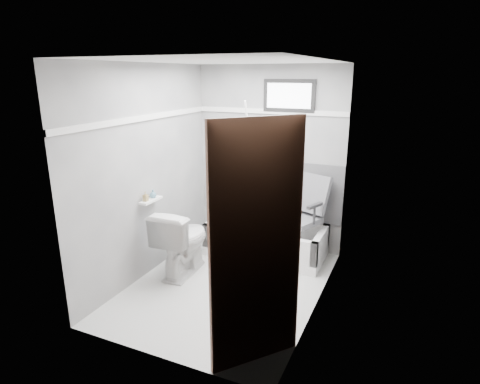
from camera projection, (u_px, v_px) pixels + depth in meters
The scene contains 19 objects.
floor at pixel (227, 285), 4.50m from camera, with size 2.60×2.60×0.00m, color white.
ceiling at pixel (225, 61), 3.81m from camera, with size 2.60×2.60×0.00m, color silver.
wall_back at pixel (269, 159), 5.29m from camera, with size 2.00×0.02×2.40m, color slate.
wall_front at pixel (151, 223), 3.02m from camera, with size 2.00×0.02×2.40m, color slate.
wall_left at pixel (147, 173), 4.54m from camera, with size 0.02×2.60×2.40m, color slate.
wall_right at pixel (322, 194), 3.77m from camera, with size 0.02×2.60×2.40m, color slate.
bathtub at pixel (266, 240), 5.21m from camera, with size 1.50×0.70×0.42m, color white, non-canonical shape.
office_chair at pixel (298, 214), 4.99m from camera, with size 0.56×0.56×0.96m, color slate, non-canonical shape.
toilet at pixel (183, 241), 4.70m from camera, with size 0.46×0.81×0.80m, color silver.
door at pixel (274, 271), 2.71m from camera, with size 0.78×0.78×2.00m, color #583021, non-canonical shape.
window at pixel (289, 96), 4.95m from camera, with size 0.66×0.04×0.40m, color black, non-canonical shape.
backerboard at pixel (286, 190), 5.30m from camera, with size 1.50×0.02×0.78m, color #4C4C4F.
trim_back at pixel (270, 111), 5.11m from camera, with size 2.00×0.02×0.06m, color white.
trim_left at pixel (144, 118), 4.36m from camera, with size 0.02×2.60×0.06m, color white.
pole at pixel (254, 173), 5.17m from camera, with size 0.02×0.02×1.95m, color white.
shelf at pixel (151, 200), 4.55m from camera, with size 0.10×0.32×0.03m, color white.
soap_bottle_a at pixel (146, 197), 4.47m from camera, with size 0.05×0.05×0.11m, color #977F4B.
soap_bottle_b at pixel (153, 194), 4.59m from camera, with size 0.08×0.08×0.10m, color teal.
faucet at pixel (254, 204), 5.53m from camera, with size 0.26×0.10×0.16m, color silver, non-canonical shape.
Camera 1 is at (1.76, -3.61, 2.29)m, focal length 30.00 mm.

